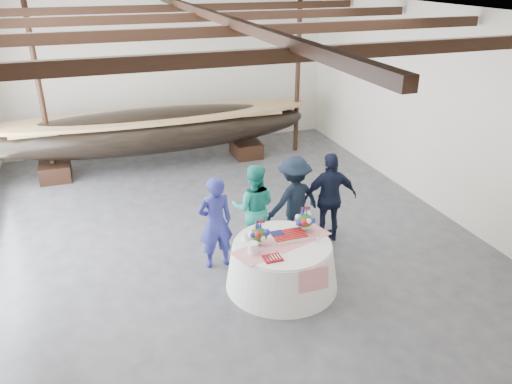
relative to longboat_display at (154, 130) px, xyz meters
name	(u,v)px	position (x,y,z in m)	size (l,w,h in m)	color
floor	(224,230)	(0.79, -4.24, -1.07)	(10.00, 12.00, 0.01)	#3D3D42
wall_back	(168,73)	(0.79, 1.76, 1.18)	(10.00, 0.02, 4.50)	silver
wall_front	(389,312)	(0.79, -10.24, 1.18)	(10.00, 0.02, 4.50)	silver
wall_right	(432,109)	(5.79, -4.24, 1.18)	(0.02, 12.00, 4.50)	silver
ceiling	(217,10)	(0.79, -4.24, 3.43)	(10.00, 12.00, 0.01)	white
pavilion_structure	(208,34)	(0.79, -3.50, 2.93)	(9.80, 11.76, 4.50)	black
longboat_display	(154,130)	(0.00, 0.00, 0.00)	(8.96, 1.79, 1.68)	black
banquet_table	(282,264)	(1.22, -6.53, -0.65)	(1.99, 1.99, 0.85)	white
tabletop_items	(280,232)	(1.23, -6.39, -0.07)	(1.92, 1.08, 0.40)	red
guest_woman_blue	(215,223)	(0.29, -5.53, -0.16)	(0.67, 0.44, 1.83)	navy
guest_woman_teal	(254,208)	(1.17, -5.15, -0.17)	(0.88, 0.68, 1.80)	#1B8E7B
guest_man_left	(294,200)	(2.02, -5.15, -0.15)	(1.20, 0.69, 1.85)	black
guest_man_right	(330,198)	(2.74, -5.32, -0.12)	(1.12, 0.46, 1.90)	black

